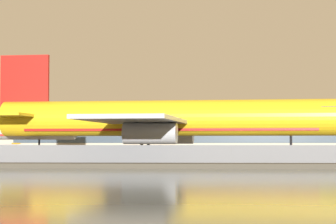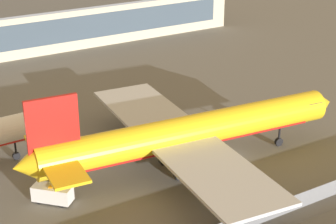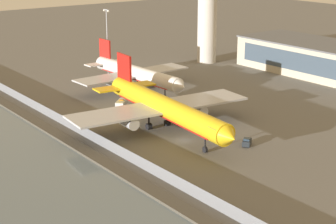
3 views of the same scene
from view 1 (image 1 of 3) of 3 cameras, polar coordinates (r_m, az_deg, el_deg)
ground_plane at (r=85.32m, az=5.08°, el=-4.37°), size 500.00×500.00×0.00m
shoreline_seawall at (r=64.84m, az=5.76°, el=-4.69°), size 320.00×3.00×0.50m
perimeter_fence at (r=69.31m, az=5.58°, el=-3.82°), size 280.00×0.10×2.27m
cargo_jet_yellow at (r=86.08m, az=-0.43°, el=-0.67°), size 50.92×44.04×14.53m
baggage_tug at (r=95.05m, az=11.21°, el=-3.66°), size 3.20×3.52×1.80m
ops_van at (r=90.87m, az=-13.14°, el=-3.40°), size 5.11×5.21×2.48m
terminal_building at (r=159.85m, az=3.20°, el=-1.74°), size 96.45×22.40×10.20m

